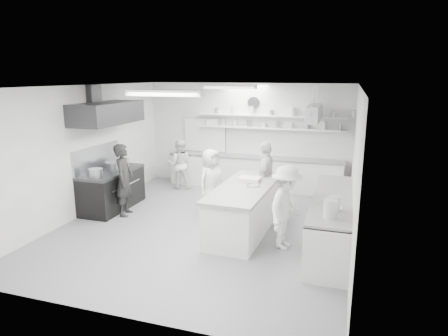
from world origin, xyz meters
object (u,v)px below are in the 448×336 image
(back_counter, at_px, (254,173))
(right_counter, at_px, (332,222))
(stove, at_px, (112,191))
(cook_stove, at_px, (124,180))
(prep_island, at_px, (244,210))
(cook_back, at_px, (179,164))

(back_counter, relative_size, right_counter, 1.52)
(stove, height_order, cook_stove, cook_stove)
(cook_stove, bearing_deg, prep_island, -106.08)
(right_counter, relative_size, prep_island, 1.30)
(stove, height_order, prep_island, prep_island)
(back_counter, xyz_separation_m, prep_island, (0.57, -3.25, 0.01))
(prep_island, bearing_deg, stove, 174.74)
(stove, xyz_separation_m, prep_island, (3.47, -0.45, 0.02))
(stove, distance_m, cook_back, 2.32)
(back_counter, bearing_deg, right_counter, -55.35)
(cook_stove, height_order, cook_back, cook_stove)
(stove, relative_size, right_counter, 0.55)
(back_counter, xyz_separation_m, right_counter, (2.35, -3.40, 0.01))
(right_counter, bearing_deg, cook_back, 148.03)
(cook_back, bearing_deg, prep_island, 116.83)
(prep_island, bearing_deg, back_counter, 102.17)
(back_counter, height_order, right_counter, right_counter)
(right_counter, xyz_separation_m, cook_back, (-4.40, 2.74, 0.25))
(back_counter, height_order, prep_island, prep_island)
(back_counter, bearing_deg, cook_stove, -127.04)
(prep_island, distance_m, cook_stove, 2.95)
(stove, distance_m, cook_stove, 0.75)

